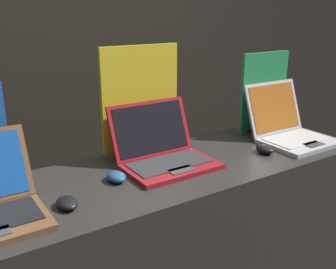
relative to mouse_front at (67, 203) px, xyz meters
The scene contains 9 objects.
wall_back 1.62m from the mouse_front, 71.85° to the left, with size 8.00×0.05×2.80m.
display_counter 0.69m from the mouse_front, 12.04° to the left, with size 1.92×0.58×0.93m.
mouse_front is the anchor object (origin of this frame).
laptop_middle 0.51m from the mouse_front, 17.49° to the left, with size 0.39×0.34×0.25m.
mouse_middle 0.26m from the mouse_front, 23.30° to the left, with size 0.07×0.10×0.04m.
promo_stand_middle 0.63m from the mouse_front, 35.28° to the left, with size 0.39×0.07×0.50m.
laptop_back 1.20m from the mouse_front, ahead, with size 0.35×0.38×0.28m.
mouse_back 0.96m from the mouse_front, ahead, with size 0.06×0.10×0.04m.
promo_stand_back 1.24m from the mouse_front, 12.64° to the left, with size 0.32×0.07×0.43m.
Camera 1 is at (-0.85, -1.01, 1.58)m, focal length 42.00 mm.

